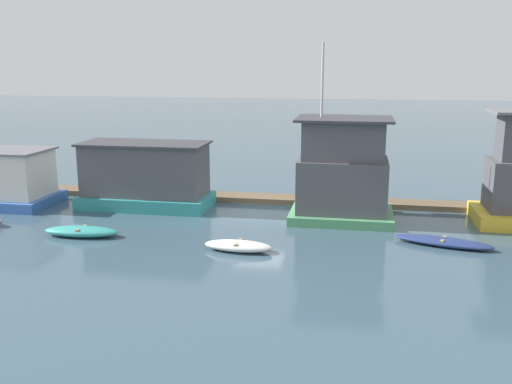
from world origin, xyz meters
name	(u,v)px	position (x,y,z in m)	size (l,w,h in m)	color
ground_plane	(259,214)	(0.00, 0.00, 0.00)	(200.00, 200.00, 0.00)	#385160
dock_walkway	(268,199)	(0.00, 2.87, 0.15)	(42.40, 1.54, 0.30)	brown
houseboat_blue	(0,178)	(-14.45, -0.49, 1.47)	(5.86, 3.79, 3.10)	#3866B7
houseboat_teal	(145,176)	(-6.36, 0.44, 1.70)	(7.04, 3.28, 3.54)	teal
houseboat_green	(343,173)	(4.23, -0.16, 2.35)	(5.06, 3.99, 8.64)	#4C9360
dinghy_teal	(82,231)	(-7.26, -5.32, 0.23)	(3.51, 1.33, 0.46)	teal
dinghy_white	(238,246)	(0.17, -6.05, 0.22)	(2.96, 1.24, 0.43)	white
dinghy_navy	(443,242)	(8.71, -3.78, 0.18)	(4.30, 2.16, 0.35)	navy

